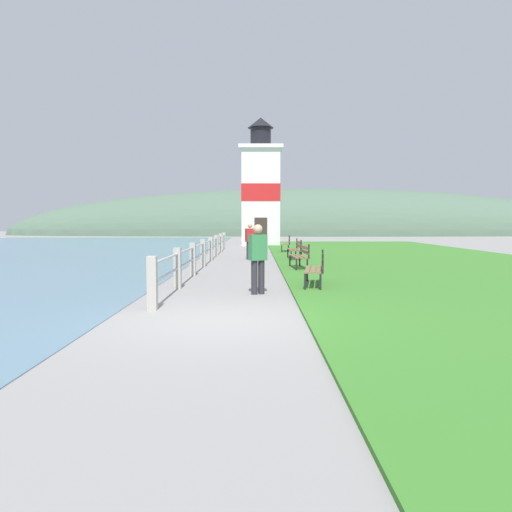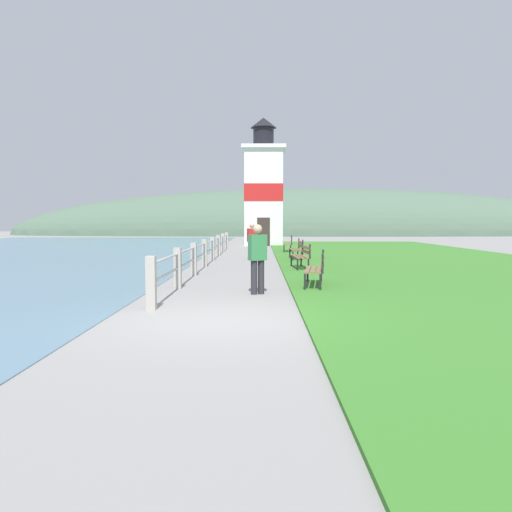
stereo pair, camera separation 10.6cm
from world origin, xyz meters
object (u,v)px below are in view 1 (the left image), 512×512
at_px(lighthouse, 262,190).
at_px(person_strolling, 252,240).
at_px(park_bench_near, 319,267).
at_px(park_bench_far, 297,248).
at_px(park_bench_by_lighthouse, 288,243).
at_px(person_by_railing, 259,256).
at_px(park_bench_midway, 302,255).

distance_m(lighthouse, person_strolling, 14.24).
bearing_deg(park_bench_near, park_bench_far, -83.58).
height_order(park_bench_by_lighthouse, person_strolling, person_strolling).
bearing_deg(park_bench_near, person_by_railing, 45.44).
relative_size(park_bench_near, person_strolling, 1.12).
relative_size(park_bench_far, person_by_railing, 1.13).
relative_size(park_bench_near, lighthouse, 0.20).
distance_m(park_bench_midway, person_strolling, 5.20).
height_order(park_bench_by_lighthouse, person_by_railing, person_by_railing).
xyz_separation_m(park_bench_by_lighthouse, lighthouse, (-1.37, 8.71, 3.46)).
distance_m(park_bench_by_lighthouse, person_by_railing, 16.16).
height_order(park_bench_far, park_bench_by_lighthouse, same).
bearing_deg(park_bench_by_lighthouse, park_bench_far, 93.67).
bearing_deg(person_strolling, park_bench_near, 165.95).
bearing_deg(park_bench_far, lighthouse, -85.32).
bearing_deg(person_strolling, person_by_railing, 156.81).
bearing_deg(person_by_railing, lighthouse, -25.23).
height_order(park_bench_midway, lighthouse, lighthouse).
relative_size(park_bench_near, park_bench_by_lighthouse, 1.09).
height_order(person_strolling, person_by_railing, same).
bearing_deg(park_bench_far, park_bench_near, 87.89).
height_order(park_bench_midway, park_bench_by_lighthouse, same).
bearing_deg(person_by_railing, park_bench_far, -33.87).
relative_size(lighthouse, person_strolling, 5.60).
bearing_deg(park_bench_midway, lighthouse, -89.81).
xyz_separation_m(park_bench_near, person_strolling, (-1.85, 9.70, 0.35)).
distance_m(park_bench_near, park_bench_far, 9.27).
bearing_deg(person_strolling, park_bench_midway, 176.25).
bearing_deg(person_by_railing, park_bench_midway, -38.89).
bearing_deg(park_bench_by_lighthouse, lighthouse, -77.93).
xyz_separation_m(park_bench_far, lighthouse, (-1.42, 14.32, 3.46)).
xyz_separation_m(park_bench_by_lighthouse, person_by_railing, (-1.66, -16.07, 0.35)).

